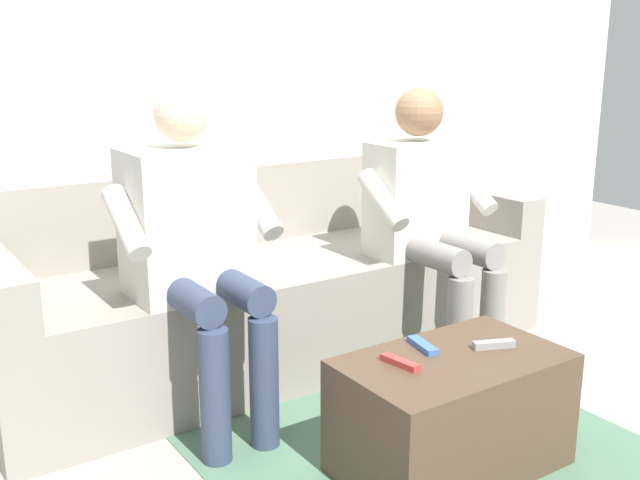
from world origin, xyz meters
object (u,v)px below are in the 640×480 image
Objects in this scene: couch at (271,288)px; person_right_seated at (194,237)px; coffee_table at (451,413)px; remote_gray at (494,344)px; person_left_seated at (428,210)px; remote_red at (400,362)px; remote_blue at (422,345)px.

person_right_seated is at bearing 35.19° from couch.
coffee_table is 5.18× the size of remote_gray.
person_left_seated is (-0.51, -0.71, 0.47)m from coffee_table.
person_right_seated is 0.84m from remote_red.
remote_red is at bearing 115.08° from person_right_seated.
coffee_table is (0.00, 1.13, -0.11)m from couch.
couch is 0.75m from person_left_seated.
remote_blue is 1.03× the size of remote_red.
person_left_seated reaches higher than remote_red.
remote_red is (0.69, 0.67, -0.26)m from person_left_seated.
remote_red is at bearing -14.75° from coffee_table.
person_left_seated is 1.03m from person_right_seated.
remote_red is at bearing 43.93° from person_left_seated.
couch is 1.13m from coffee_table.
person_right_seated reaches higher than coffee_table.
remote_red is (-0.34, 0.72, -0.29)m from person_right_seated.
person_left_seated is 0.86m from remote_blue.
remote_red is (0.34, -0.06, -0.00)m from remote_gray.
person_right_seated reaches higher than remote_gray.
remote_blue reaches higher than coffee_table.
remote_gray reaches higher than remote_blue.
couch is 17.88× the size of remote_red.
couch is at bearing 161.45° from remote_red.
coffee_table is at bearing 66.04° from remote_red.
couch is at bearing -144.81° from person_right_seated.
remote_gray is at bearing 70.30° from remote_red.
coffee_table is 1.04m from person_right_seated.
remote_gray reaches higher than coffee_table.
remote_gray is (-0.16, 1.14, 0.09)m from couch.
person_right_seated is (1.03, -0.05, 0.02)m from person_left_seated.
coffee_table is at bearing -163.62° from remote_gray.
remote_red is (0.18, 1.08, 0.09)m from couch.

